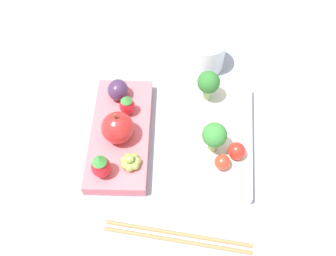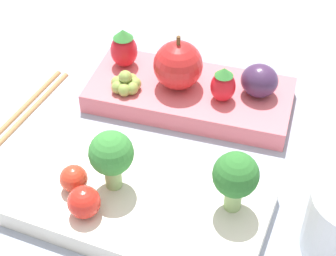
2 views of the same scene
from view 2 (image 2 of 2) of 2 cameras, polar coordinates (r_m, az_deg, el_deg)
ground_plane at (r=0.54m, az=1.18°, el=-2.31°), size 4.00×4.00×0.00m
bento_box_savoury at (r=0.49m, az=-2.74°, el=-7.84°), size 0.22×0.12×0.02m
bento_box_fruit at (r=0.59m, az=2.24°, el=3.38°), size 0.22×0.11×0.02m
broccoli_floret_0 at (r=0.46m, az=-5.78°, el=-2.74°), size 0.04×0.04×0.06m
broccoli_floret_1 at (r=0.45m, az=6.88°, el=-4.94°), size 0.04×0.04×0.06m
cherry_tomato_0 at (r=0.46m, az=-8.53°, el=-7.45°), size 0.03×0.03×0.03m
cherry_tomato_1 at (r=0.48m, az=-9.56°, el=-5.09°), size 0.02×0.02×0.02m
apple at (r=0.57m, az=1.03°, el=6.40°), size 0.05×0.05×0.06m
strawberry_0 at (r=0.56m, az=5.62°, el=4.41°), size 0.03×0.03×0.04m
strawberry_1 at (r=0.61m, az=-4.51°, el=8.07°), size 0.03×0.03×0.04m
plum at (r=0.57m, az=9.28°, el=4.78°), size 0.04×0.03×0.03m
grape_cluster at (r=0.58m, az=-4.31°, el=4.55°), size 0.03×0.03×0.02m
chopsticks_pair at (r=0.59m, az=-16.16°, el=-0.10°), size 0.03×0.21×0.01m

